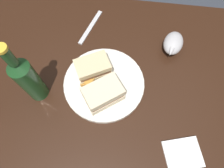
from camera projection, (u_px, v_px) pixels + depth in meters
The scene contains 12 objects.
ground_plane at pixel (116, 131), 1.33m from camera, with size 6.00×6.00×0.00m, color #333842.
dining_table at pixel (117, 117), 1.01m from camera, with size 1.29×0.87×0.70m, color black.
plate at pixel (104, 83), 0.69m from camera, with size 0.28×0.28×0.02m, color silver.
sandwich_half_left at pixel (93, 68), 0.67m from camera, with size 0.13×0.12×0.06m.
sandwich_half_right at pixel (103, 94), 0.63m from camera, with size 0.14×0.13×0.07m.
potato_wedge_front at pixel (83, 81), 0.67m from camera, with size 0.04×0.02×0.01m, color #B77F33.
potato_wedge_middle at pixel (91, 80), 0.67m from camera, with size 0.05×0.02×0.02m, color gold.
potato_wedge_back at pixel (87, 83), 0.67m from camera, with size 0.06×0.02×0.02m, color #AD702D.
gravy_boat at pixel (173, 44), 0.72m from camera, with size 0.09×0.12×0.06m.
cider_bottle at pixel (28, 79), 0.58m from camera, with size 0.06×0.06×0.27m.
napkin at pixel (183, 154), 0.60m from camera, with size 0.11×0.09×0.01m, color white.
fork at pixel (91, 27), 0.79m from camera, with size 0.18×0.02×0.01m, color silver.
Camera 1 is at (0.01, -0.26, 1.34)m, focal length 31.75 mm.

